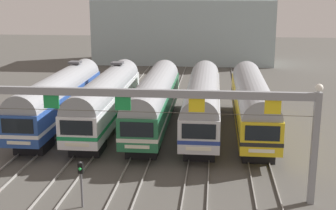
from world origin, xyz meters
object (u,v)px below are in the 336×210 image
object	(u,v)px
commuter_train_silver	(203,100)
yard_signal_mast	(81,176)
commuter_train_green	(154,99)
commuter_train_blue	(59,97)
catenary_gantry	(123,110)
commuter_train_white	(106,98)
commuter_train_yellow	(252,101)

from	to	relation	value
commuter_train_silver	yard_signal_mast	xyz separation A→B (m)	(-6.26, -15.29, -0.80)
commuter_train_green	commuter_train_silver	size ratio (longest dim) A/B	1.00
commuter_train_blue	catenary_gantry	size ratio (longest dim) A/B	0.82
commuter_train_silver	catenary_gantry	xyz separation A→B (m)	(-4.18, -13.49, 2.57)
commuter_train_green	commuter_train_white	bearing A→B (deg)	179.94
commuter_train_green	commuter_train_silver	bearing A→B (deg)	0.00
commuter_train_silver	catenary_gantry	distance (m)	14.36
commuter_train_green	yard_signal_mast	bearing A→B (deg)	-97.78
catenary_gantry	yard_signal_mast	size ratio (longest dim) A/B	8.14
catenary_gantry	yard_signal_mast	xyz separation A→B (m)	(-2.09, -1.80, -3.36)
commuter_train_blue	commuter_train_white	xyz separation A→B (m)	(4.18, 0.00, 0.00)
commuter_train_green	catenary_gantry	world-z (taller)	catenary_gantry
commuter_train_silver	yard_signal_mast	distance (m)	16.54
commuter_train_white	commuter_train_green	world-z (taller)	commuter_train_white
commuter_train_white	commuter_train_silver	size ratio (longest dim) A/B	1.00
commuter_train_silver	commuter_train_yellow	distance (m)	4.18
commuter_train_white	commuter_train_yellow	size ratio (longest dim) A/B	1.00
commuter_train_white	catenary_gantry	bearing A→B (deg)	-72.81
commuter_train_yellow	commuter_train_blue	bearing A→B (deg)	179.99
commuter_train_silver	commuter_train_yellow	xyz separation A→B (m)	(4.18, 0.00, 0.00)
commuter_train_blue	commuter_train_silver	xyz separation A→B (m)	(12.53, -0.00, -0.00)
commuter_train_white	commuter_train_green	bearing A→B (deg)	-0.06
commuter_train_yellow	catenary_gantry	size ratio (longest dim) A/B	0.82
commuter_train_yellow	yard_signal_mast	size ratio (longest dim) A/B	6.70
commuter_train_blue	catenary_gantry	world-z (taller)	catenary_gantry
commuter_train_green	yard_signal_mast	world-z (taller)	commuter_train_green
commuter_train_white	commuter_train_yellow	bearing A→B (deg)	-0.02
yard_signal_mast	commuter_train_green	bearing A→B (deg)	82.22
commuter_train_green	catenary_gantry	distance (m)	13.74
commuter_train_white	yard_signal_mast	xyz separation A→B (m)	(2.09, -15.30, -0.80)
commuter_train_blue	commuter_train_yellow	distance (m)	16.70
commuter_train_blue	commuter_train_yellow	size ratio (longest dim) A/B	1.00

